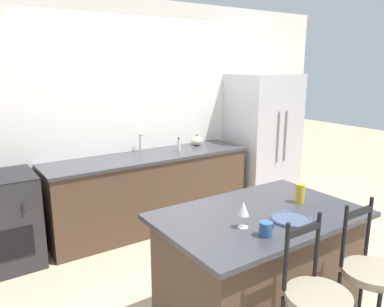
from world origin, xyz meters
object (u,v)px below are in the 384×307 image
bar_stool_far (368,292)px  soap_bottle (179,145)px  dinner_plate (291,219)px  coffee_mug (266,229)px  wine_glass (243,209)px  tumbler_cup (300,193)px  refrigerator (262,139)px  pumpkin_decoration (197,141)px

bar_stool_far → soap_bottle: (0.38, 2.76, 0.35)m
soap_bottle → dinner_plate: bearing=-103.1°
soap_bottle → coffee_mug: bearing=-109.7°
wine_glass → tumbler_cup: wine_glass is taller
bar_stool_far → coffee_mug: 0.72m
bar_stool_far → tumbler_cup: bar_stool_far is taller
refrigerator → coffee_mug: refrigerator is taller
coffee_mug → soap_bottle: size_ratio=0.64×
bar_stool_far → dinner_plate: bearing=106.4°
coffee_mug → refrigerator: bearing=46.2°
tumbler_cup → refrigerator: bearing=51.9°
refrigerator → bar_stool_far: bearing=-122.8°
pumpkin_decoration → soap_bottle: (-0.38, -0.16, 0.01)m
refrigerator → coffee_mug: bearing=-133.8°
refrigerator → pumpkin_decoration: (-1.01, 0.18, 0.05)m
coffee_mug → pumpkin_decoration: 2.78m
wine_glass → pumpkin_decoration: bearing=61.8°
coffee_mug → tumbler_cup: tumbler_cup is taller
dinner_plate → coffee_mug: 0.32m
refrigerator → wine_glass: refrigerator is taller
refrigerator → tumbler_cup: (-1.61, -2.06, 0.10)m
refrigerator → tumbler_cup: bearing=-128.1°
coffee_mug → dinner_plate: bearing=13.7°
dinner_plate → coffee_mug: (-0.31, -0.07, 0.04)m
tumbler_cup → pumpkin_decoration: tumbler_cup is taller
wine_glass → coffee_mug: size_ratio=1.54×
coffee_mug → pumpkin_decoration: bearing=64.1°
dinner_plate → tumbler_cup: bearing=31.9°
dinner_plate → refrigerator: bearing=49.5°
dinner_plate → coffee_mug: bearing=-166.3°
pumpkin_decoration → dinner_plate: bearing=-110.5°
refrigerator → tumbler_cup: size_ratio=12.56×
dinner_plate → soap_bottle: (0.53, 2.26, 0.03)m
dinner_plate → soap_bottle: size_ratio=1.54×
bar_stool_far → coffee_mug: size_ratio=10.32×
coffee_mug → soap_bottle: soap_bottle is taller
bar_stool_far → pumpkin_decoration: size_ratio=7.60×
dinner_plate → tumbler_cup: tumbler_cup is taller
pumpkin_decoration → soap_bottle: size_ratio=0.87×
wine_glass → tumbler_cup: bearing=8.6°
dinner_plate → coffee_mug: size_ratio=2.41×
pumpkin_decoration → soap_bottle: soap_bottle is taller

